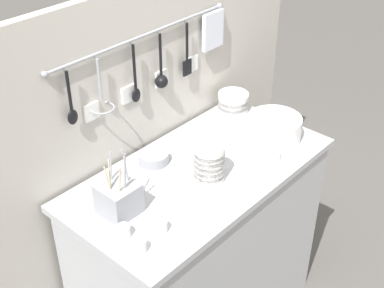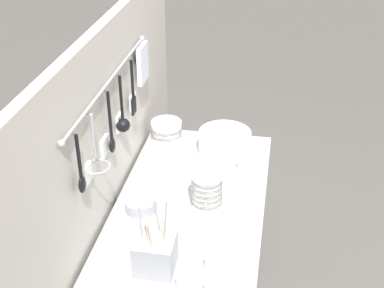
{
  "view_description": "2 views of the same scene",
  "coord_description": "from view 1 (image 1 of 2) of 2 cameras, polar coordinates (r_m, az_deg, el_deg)",
  "views": [
    {
      "loc": [
        -1.33,
        -1.15,
        2.21
      ],
      "look_at": [
        -0.06,
        -0.01,
        1.08
      ],
      "focal_mm": 50.0,
      "sensor_mm": 36.0,
      "label": 1
    },
    {
      "loc": [
        -1.71,
        -0.31,
        2.2
      ],
      "look_at": [
        0.07,
        0.01,
        1.14
      ],
      "focal_mm": 50.0,
      "sensor_mm": 36.0,
      "label": 2
    }
  ],
  "objects": [
    {
      "name": "counter",
      "position": [
        2.49,
        0.82,
        -11.34
      ],
      "size": [
        1.14,
        0.59,
        0.92
      ],
      "color": "#ADAFB5",
      "rests_on": "ground"
    },
    {
      "name": "back_wall",
      "position": [
        2.44,
        -4.92,
        -1.71
      ],
      "size": [
        1.94,
        0.11,
        1.62
      ],
      "color": "#BCB7AD",
      "rests_on": "ground"
    },
    {
      "name": "bowl_stack_tall_left",
      "position": [
        2.57,
        4.41,
        4.44
      ],
      "size": [
        0.15,
        0.15,
        0.1
      ],
      "color": "white",
      "rests_on": "counter"
    },
    {
      "name": "bowl_stack_nested_right",
      "position": [
        2.09,
        1.85,
        -2.04
      ],
      "size": [
        0.12,
        0.12,
        0.16
      ],
      "color": "white",
      "rests_on": "counter"
    },
    {
      "name": "plate_stack",
      "position": [
        2.38,
        8.75,
        1.64
      ],
      "size": [
        0.24,
        0.24,
        0.11
      ],
      "color": "white",
      "rests_on": "counter"
    },
    {
      "name": "steel_mixing_bowl",
      "position": [
        2.23,
        -4.11,
        -1.46
      ],
      "size": [
        0.13,
        0.13,
        0.04
      ],
      "color": "#93969E",
      "rests_on": "counter"
    },
    {
      "name": "cutlery_caddy",
      "position": [
        1.96,
        -7.83,
        -5.76
      ],
      "size": [
        0.13,
        0.13,
        0.27
      ],
      "color": "#93969E",
      "rests_on": "counter"
    },
    {
      "name": "cup_edge_near",
      "position": [
        1.89,
        -3.35,
        -8.75
      ],
      "size": [
        0.05,
        0.05,
        0.05
      ],
      "color": "white",
      "rests_on": "counter"
    },
    {
      "name": "cup_back_right",
      "position": [
        1.88,
        -7.3,
        -9.23
      ],
      "size": [
        0.05,
        0.05,
        0.05
      ],
      "color": "white",
      "rests_on": "counter"
    },
    {
      "name": "cup_front_left",
      "position": [
        1.82,
        -5.62,
        -10.8
      ],
      "size": [
        0.05,
        0.05,
        0.05
      ],
      "color": "white",
      "rests_on": "counter"
    },
    {
      "name": "cup_edge_far",
      "position": [
        2.26,
        8.82,
        -1.21
      ],
      "size": [
        0.05,
        0.05,
        0.05
      ],
      "color": "white",
      "rests_on": "counter"
    }
  ]
}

